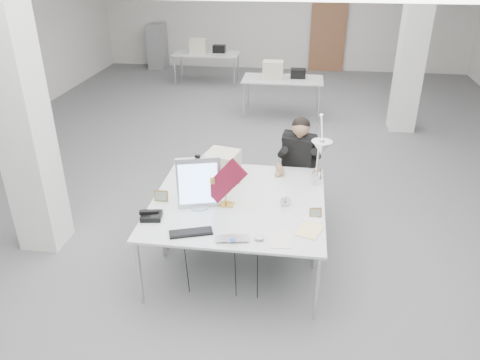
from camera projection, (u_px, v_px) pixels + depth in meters
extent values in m
cube|color=#59595C|center=(257.00, 179.00, 7.09)|extent=(10.00, 14.00, 0.02)
cube|color=silver|center=(285.00, 9.00, 12.55)|extent=(10.00, 0.02, 3.20)
cube|color=white|center=(20.00, 113.00, 4.87)|extent=(0.45, 0.45, 3.20)
cube|color=white|center=(413.00, 43.00, 8.27)|extent=(0.45, 0.45, 3.20)
cube|color=brown|center=(328.00, 32.00, 12.60)|extent=(0.95, 0.08, 2.10)
cube|color=silver|center=(232.00, 224.00, 4.54)|extent=(1.80, 0.90, 0.02)
cube|color=silver|center=(244.00, 182.00, 5.33)|extent=(1.80, 0.90, 0.02)
cube|color=silver|center=(283.00, 79.00, 9.37)|extent=(1.60, 0.80, 0.02)
cube|color=silver|center=(207.00, 54.00, 11.56)|extent=(1.60, 0.80, 0.02)
cube|color=gray|center=(157.00, 46.00, 13.11)|extent=(0.45, 0.55, 1.20)
cube|color=#B1B1B6|center=(199.00, 183.00, 4.68)|extent=(0.44, 0.16, 0.55)
cube|color=maroon|center=(225.00, 181.00, 4.59)|extent=(0.48, 0.16, 0.53)
cube|color=black|center=(191.00, 233.00, 4.36)|extent=(0.42, 0.26, 0.02)
imported|color=#B3B3B8|center=(233.00, 242.00, 4.22)|extent=(0.33, 0.24, 0.02)
ellipsoid|color=#B9BABE|center=(259.00, 238.00, 4.26)|extent=(0.11, 0.09, 0.04)
cube|color=black|center=(152.00, 216.00, 4.59)|extent=(0.22, 0.21, 0.05)
cube|color=olive|center=(161.00, 196.00, 4.89)|extent=(0.15, 0.04, 0.12)
cube|color=#A87C48|center=(316.00, 212.00, 4.61)|extent=(0.13, 0.05, 0.10)
cylinder|color=silver|center=(285.00, 201.00, 4.81)|extent=(0.11, 0.07, 0.11)
cube|color=silver|center=(281.00, 239.00, 4.27)|extent=(0.22, 0.30, 0.01)
cube|color=#F5E892|center=(310.00, 230.00, 4.40)|extent=(0.28, 0.33, 0.01)
cube|color=white|center=(313.00, 220.00, 4.58)|extent=(0.24, 0.23, 0.01)
cube|color=beige|center=(222.00, 165.00, 5.32)|extent=(0.41, 0.39, 0.33)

